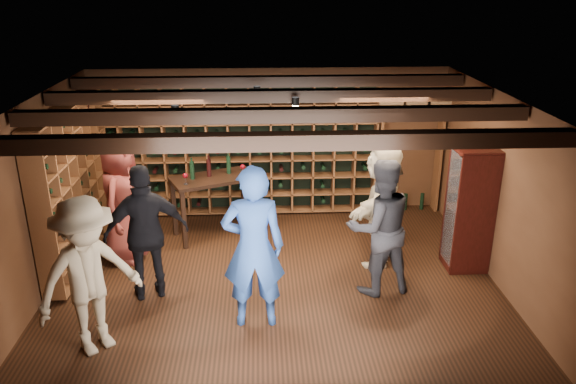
{
  "coord_description": "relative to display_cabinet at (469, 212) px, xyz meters",
  "views": [
    {
      "loc": [
        -0.17,
        -6.83,
        3.92
      ],
      "look_at": [
        0.19,
        0.2,
        1.2
      ],
      "focal_mm": 35.0,
      "sensor_mm": 36.0,
      "label": 1
    }
  ],
  "objects": [
    {
      "name": "ground",
      "position": [
        -2.71,
        -0.2,
        -0.86
      ],
      "size": [
        6.0,
        6.0,
        0.0
      ],
      "primitive_type": "plane",
      "color": "black",
      "rests_on": "ground"
    },
    {
      "name": "guest_woman_black",
      "position": [
        -4.33,
        -0.56,
        0.04
      ],
      "size": [
        1.13,
        0.7,
        1.79
      ],
      "primitive_type": "imported",
      "rotation": [
        0.0,
        0.0,
        3.41
      ],
      "color": "black",
      "rests_on": "ground"
    },
    {
      "name": "display_cabinet",
      "position": [
        0.0,
        0.0,
        0.0
      ],
      "size": [
        0.55,
        0.5,
        1.75
      ],
      "color": "black",
      "rests_on": "ground"
    },
    {
      "name": "guest_beige",
      "position": [
        -1.17,
        0.26,
        0.05
      ],
      "size": [
        1.19,
        1.74,
        1.8
      ],
      "primitive_type": "imported",
      "rotation": [
        0.0,
        0.0,
        4.27
      ],
      "color": "#C0AF8D",
      "rests_on": "ground"
    },
    {
      "name": "room_shell",
      "position": [
        -2.71,
        -0.15,
        1.56
      ],
      "size": [
        6.0,
        6.0,
        6.0
      ],
      "color": "#56331D",
      "rests_on": "ground"
    },
    {
      "name": "man_grey_suit",
      "position": [
        -1.38,
        -0.57,
        0.06
      ],
      "size": [
        1.02,
        0.87,
        1.82
      ],
      "primitive_type": "imported",
      "rotation": [
        0.0,
        0.0,
        3.36
      ],
      "color": "black",
      "rests_on": "ground"
    },
    {
      "name": "tasting_table",
      "position": [
        -3.62,
        1.27,
        0.0
      ],
      "size": [
        1.45,
        1.12,
        1.26
      ],
      "rotation": [
        0.0,
        0.0,
        0.41
      ],
      "color": "black",
      "rests_on": "ground"
    },
    {
      "name": "guest_red_floral",
      "position": [
        -4.88,
        0.5,
        0.08
      ],
      "size": [
        0.74,
        1.0,
        1.88
      ],
      "primitive_type": "imported",
      "rotation": [
        0.0,
        0.0,
        1.41
      ],
      "color": "maroon",
      "rests_on": "ground"
    },
    {
      "name": "wine_rack_left",
      "position": [
        -5.54,
        0.62,
        0.29
      ],
      "size": [
        0.3,
        2.65,
        2.2
      ],
      "color": "brown",
      "rests_on": "ground"
    },
    {
      "name": "crate_shelf",
      "position": [
        -0.31,
        2.12,
        0.71
      ],
      "size": [
        1.2,
        0.32,
        2.07
      ],
      "color": "brown",
      "rests_on": "ground"
    },
    {
      "name": "man_blue_shirt",
      "position": [
        -2.98,
        -1.24,
        0.14
      ],
      "size": [
        0.74,
        0.5,
        2.0
      ],
      "primitive_type": "imported",
      "rotation": [
        0.0,
        0.0,
        3.17
      ],
      "color": "navy",
      "rests_on": "ground"
    },
    {
      "name": "guest_khaki",
      "position": [
        -4.75,
        -1.66,
        0.05
      ],
      "size": [
        1.33,
        1.28,
        1.82
      ],
      "primitive_type": "imported",
      "rotation": [
        0.0,
        0.0,
        0.72
      ],
      "color": "gray",
      "rests_on": "ground"
    },
    {
      "name": "wine_rack_back",
      "position": [
        -3.24,
        2.13,
        0.29
      ],
      "size": [
        4.65,
        0.3,
        2.2
      ],
      "color": "brown",
      "rests_on": "ground"
    }
  ]
}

